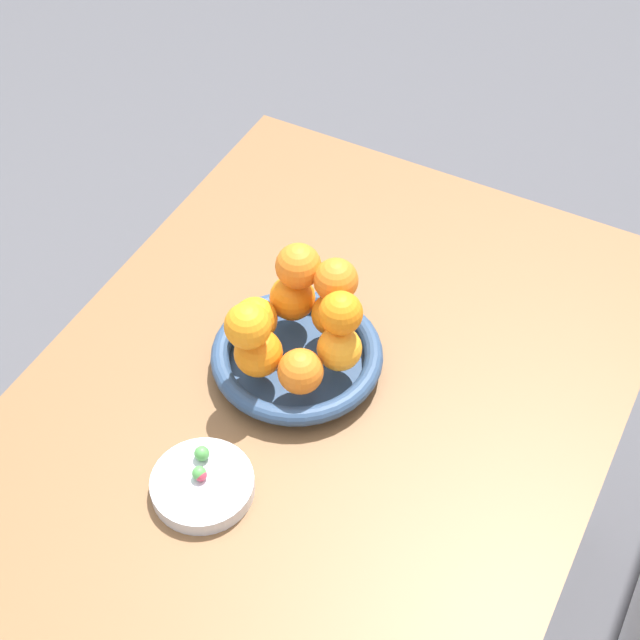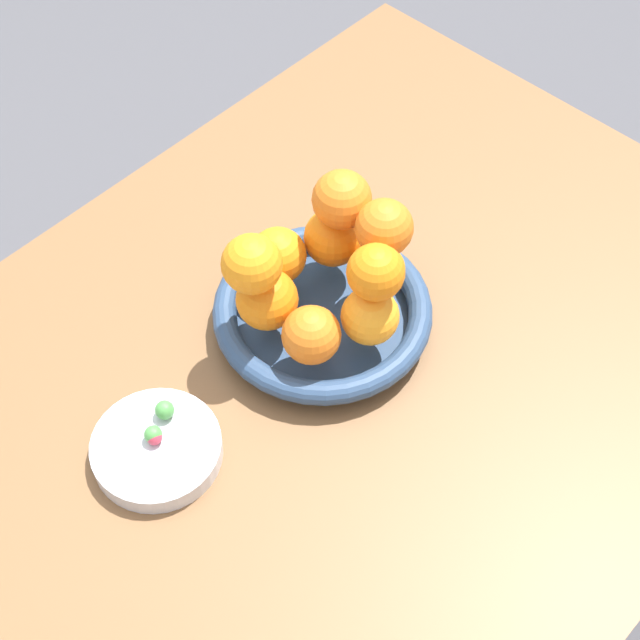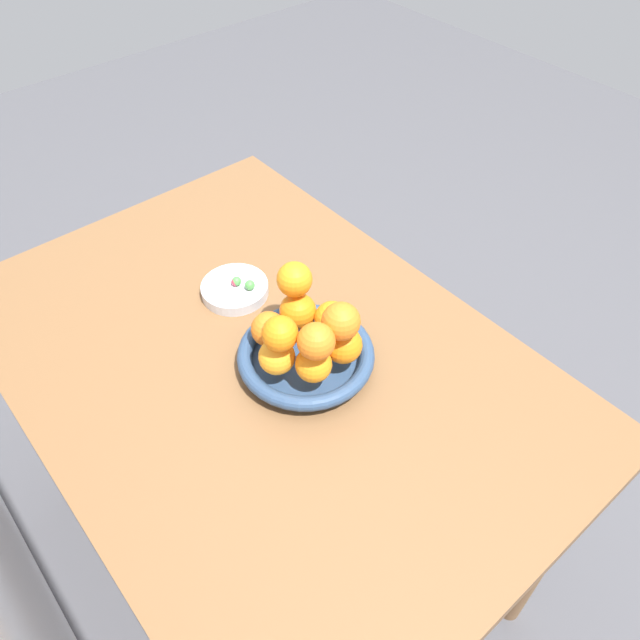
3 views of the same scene
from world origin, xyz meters
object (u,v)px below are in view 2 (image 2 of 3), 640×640
at_px(fruit_bowl, 322,313).
at_px(orange_7, 255,261).
at_px(dining_table, 314,432).
at_px(orange_8, 384,228).
at_px(candy_ball_3, 154,437).
at_px(candy_dish, 157,449).
at_px(candy_ball_0, 153,434).
at_px(candy_ball_1, 165,410).
at_px(orange_5, 370,316).
at_px(orange_1, 333,237).
at_px(candy_ball_2, 154,436).
at_px(orange_2, 278,255).
at_px(orange_0, 377,270).
at_px(orange_3, 267,299).
at_px(orange_9, 376,272).
at_px(orange_6, 342,199).
at_px(orange_4, 311,335).

xyz_separation_m(fruit_bowl, orange_7, (0.06, -0.03, 0.11)).
bearing_deg(dining_table, orange_8, -169.99).
bearing_deg(candy_ball_3, fruit_bowl, 177.18).
distance_m(candy_dish, orange_7, 0.21).
height_order(candy_dish, orange_8, orange_8).
relative_size(candy_dish, candy_ball_0, 7.11).
distance_m(orange_7, candy_ball_1, 0.17).
relative_size(orange_7, candy_ball_3, 3.74).
bearing_deg(orange_5, orange_1, -117.35).
bearing_deg(fruit_bowl, candy_ball_2, -3.17).
height_order(dining_table, orange_5, orange_5).
relative_size(orange_2, orange_7, 1.01).
height_order(orange_0, orange_2, orange_2).
bearing_deg(orange_3, candy_ball_2, 4.83).
distance_m(orange_7, candy_ball_2, 0.20).
xyz_separation_m(dining_table, candy_ball_1, (0.13, -0.08, 0.12)).
distance_m(orange_2, orange_9, 0.13).
relative_size(fruit_bowl, candy_ball_1, 12.11).
distance_m(orange_1, candy_ball_1, 0.26).
bearing_deg(orange_7, candy_ball_1, 2.35).
bearing_deg(orange_3, fruit_bowl, 153.30).
relative_size(orange_6, candy_ball_3, 3.85).
relative_size(orange_4, candy_ball_1, 3.11).
relative_size(candy_dish, orange_0, 2.16).
bearing_deg(orange_0, orange_2, -56.98).
bearing_deg(orange_5, candy_dish, -17.13).
relative_size(orange_3, orange_8, 1.08).
xyz_separation_m(dining_table, candy_ball_2, (0.16, -0.06, 0.12)).
xyz_separation_m(fruit_bowl, orange_9, (-0.01, 0.06, 0.11)).
bearing_deg(candy_ball_0, fruit_bowl, 176.56).
xyz_separation_m(orange_2, orange_7, (0.06, 0.03, 0.06)).
height_order(orange_2, orange_5, orange_2).
bearing_deg(candy_ball_3, orange_1, -175.02).
distance_m(orange_7, orange_8, 0.14).
height_order(orange_4, candy_ball_2, orange_4).
distance_m(orange_4, orange_5, 0.06).
bearing_deg(orange_7, orange_8, 154.20).
distance_m(orange_2, orange_3, 0.06).
xyz_separation_m(dining_table, orange_9, (-0.08, 0.01, 0.22)).
bearing_deg(candy_dish, candy_ball_1, -149.12).
relative_size(dining_table, orange_3, 17.01).
bearing_deg(orange_3, orange_0, 153.30).
relative_size(orange_0, orange_5, 0.99).
relative_size(dining_table, orange_2, 17.94).
bearing_deg(orange_3, orange_5, 122.70).
bearing_deg(orange_0, orange_9, 37.07).
height_order(orange_5, candy_ball_2, orange_5).
relative_size(orange_1, candy_ball_2, 4.47).
xyz_separation_m(orange_1, orange_2, (0.06, -0.03, -0.00)).
bearing_deg(dining_table, orange_4, -130.61).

